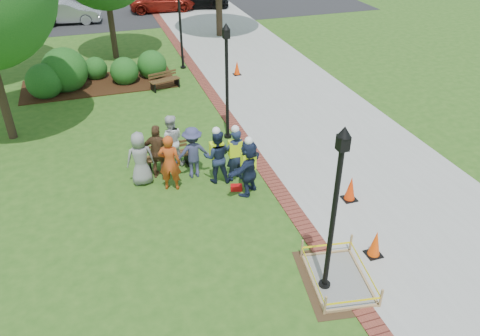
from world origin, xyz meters
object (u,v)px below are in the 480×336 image
object	(u,v)px
cone_front	(375,244)
hivis_worker_a	(248,166)
hivis_worker_b	(235,154)
bench_near	(168,161)
lamp_near	(335,202)
hivis_worker_c	(217,155)
wet_concrete_pad	(339,273)

from	to	relation	value
cone_front	hivis_worker_a	world-z (taller)	hivis_worker_a
hivis_worker_a	hivis_worker_b	distance (m)	0.85
bench_near	hivis_worker_a	distance (m)	3.13
lamp_near	hivis_worker_b	xyz separation A→B (m)	(-0.60, 5.13, -1.52)
cone_front	hivis_worker_c	world-z (taller)	hivis_worker_c
cone_front	wet_concrete_pad	bearing A→B (deg)	-158.42
bench_near	cone_front	bearing A→B (deg)	-54.57
bench_near	lamp_near	world-z (taller)	lamp_near
bench_near	hivis_worker_c	world-z (taller)	hivis_worker_c
hivis_worker_c	hivis_worker_b	bearing A→B (deg)	-9.53
wet_concrete_pad	hivis_worker_b	distance (m)	5.21
lamp_near	hivis_worker_b	distance (m)	5.39
bench_near	cone_front	size ratio (longest dim) A/B	1.95
cone_front	bench_near	bearing A→B (deg)	125.43
wet_concrete_pad	lamp_near	xyz separation A→B (m)	(-0.40, -0.08, 2.25)
cone_front	hivis_worker_a	size ratio (longest dim) A/B	0.40
lamp_near	hivis_worker_a	distance (m)	4.58
wet_concrete_pad	bench_near	size ratio (longest dim) A/B	1.66
lamp_near	hivis_worker_c	size ratio (longest dim) A/B	2.22
bench_near	hivis_worker_b	world-z (taller)	hivis_worker_b
wet_concrete_pad	hivis_worker_a	world-z (taller)	hivis_worker_a
cone_front	lamp_near	bearing A→B (deg)	-160.85
hivis_worker_c	bench_near	bearing A→B (deg)	136.16
cone_front	hivis_worker_a	bearing A→B (deg)	120.06
wet_concrete_pad	hivis_worker_a	distance (m)	4.37
cone_front	hivis_worker_b	world-z (taller)	hivis_worker_b
bench_near	lamp_near	size ratio (longest dim) A/B	0.36
lamp_near	hivis_worker_c	world-z (taller)	lamp_near
wet_concrete_pad	hivis_worker_c	world-z (taller)	hivis_worker_c
bench_near	hivis_worker_c	bearing A→B (deg)	-43.84
lamp_near	hivis_worker_c	bearing A→B (deg)	102.66
wet_concrete_pad	lamp_near	distance (m)	2.28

